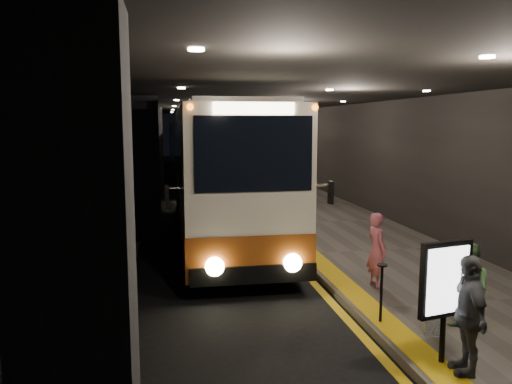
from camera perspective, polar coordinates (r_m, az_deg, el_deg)
ground at (r=12.17m, az=-5.73°, el=-9.32°), size 90.00×90.00×0.00m
lane_line_white at (r=17.02m, az=-13.09°, el=-4.51°), size 0.12×50.00×0.01m
kerb_stripe_yellow at (r=17.28m, az=0.82°, el=-4.12°), size 0.18×50.00×0.01m
sidewalk at (r=17.87m, az=8.42°, el=-3.58°), size 4.50×50.00×0.15m
tactile_strip at (r=17.35m, az=2.45°, el=-3.57°), size 0.50×50.00×0.01m
terminal_wall at (r=18.37m, az=15.31°, el=5.74°), size 0.10×50.00×6.00m
support_columns at (r=15.68m, az=-12.43°, el=2.59°), size 0.80×24.80×4.40m
canopy at (r=16.97m, az=1.36°, el=11.27°), size 9.00×50.00×0.40m
coach_main at (r=16.01m, az=-4.07°, el=1.85°), size 2.73×12.87×4.00m
coach_second at (r=29.37m, az=-6.77°, el=4.16°), size 3.15×11.61×3.60m
passenger_boarding at (r=10.87m, az=13.64°, el=-6.43°), size 0.44×0.61×1.59m
passenger_waiting_green at (r=8.94m, az=23.06°, el=-10.19°), size 0.58×0.81×1.52m
passenger_waiting_grey at (r=7.60m, az=23.05°, el=-12.75°), size 0.68×1.06×1.68m
bag_polka at (r=8.89m, az=19.65°, el=-14.00°), size 0.33×0.18×0.39m
info_sign at (r=7.65m, az=20.86°, el=-9.56°), size 0.85×0.28×1.80m
stanchion_post at (r=9.06m, az=14.12°, el=-11.21°), size 0.05×0.05×1.02m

